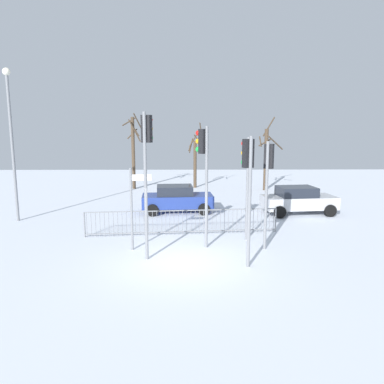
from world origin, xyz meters
name	(u,v)px	position (x,y,z in m)	size (l,w,h in m)	color
ground_plane	(182,262)	(0.00, 0.00, 0.00)	(60.00, 60.00, 0.00)	silver
traffic_light_foreground_right	(268,171)	(3.17, 1.53, 2.95)	(0.42, 0.52, 4.02)	slate
traffic_light_mid_right	(204,160)	(0.80, 1.72, 3.34)	(0.47, 0.46, 4.56)	slate
traffic_light_rear_left	(147,153)	(-1.16, 0.47, 3.65)	(0.38, 0.54, 5.00)	slate
traffic_light_rear_right	(248,172)	(2.11, -0.27, 3.10)	(0.38, 0.54, 4.23)	slate
traffic_light_foreground_left	(249,165)	(2.66, 2.76, 3.04)	(0.40, 0.53, 4.15)	slate
direction_sign_post	(133,205)	(-1.80, 1.38, 1.72)	(0.79, 0.13, 3.06)	slate
pedestrian_guard_railing	(183,222)	(-0.02, 3.38, 0.55)	(8.21, 0.78, 1.07)	slate
car_silver_far	(298,200)	(6.10, 7.25, 0.77)	(3.96, 2.26, 1.47)	#B2B5BA
car_blue_mid	(177,198)	(-0.38, 7.73, 0.77)	(3.91, 2.16, 1.47)	navy
street_lamp	(11,130)	(-8.19, 5.92, 4.41)	(0.36, 0.36, 7.28)	slate
bare_tree_left	(195,160)	(0.82, 16.55, 2.17)	(1.39, 1.38, 5.02)	#473828
bare_tree_centre	(266,157)	(6.05, 15.21, 2.49)	(1.73, 1.86, 5.42)	#473828
bare_tree_right	(133,150)	(-3.90, 16.06, 2.98)	(1.52, 1.52, 5.69)	#473828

